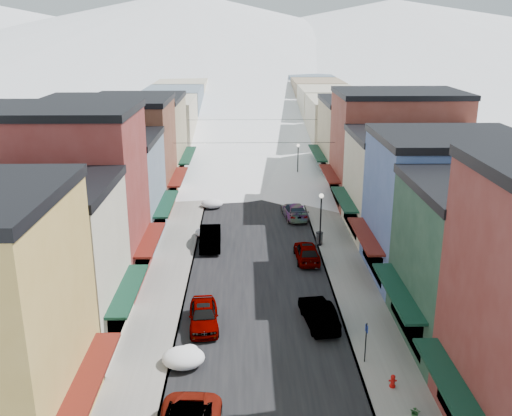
{
  "coord_description": "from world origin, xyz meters",
  "views": [
    {
      "loc": [
        -0.91,
        -16.96,
        17.4
      ],
      "look_at": [
        0.0,
        31.15,
        2.08
      ],
      "focal_mm": 40.0,
      "sensor_mm": 36.0,
      "label": 1
    }
  ],
  "objects_px": {
    "car_green_sedan": "(319,313)",
    "fire_hydrant": "(393,381)",
    "car_dark_hatch": "(210,237)",
    "trash_can": "(319,238)",
    "streetlamp_near": "(321,213)",
    "car_silver_sedan": "(204,315)"
  },
  "relations": [
    {
      "from": "fire_hydrant",
      "to": "car_green_sedan",
      "type": "bearing_deg",
      "value": 113.58
    },
    {
      "from": "car_silver_sedan",
      "to": "trash_can",
      "type": "height_order",
      "value": "car_silver_sedan"
    },
    {
      "from": "fire_hydrant",
      "to": "trash_can",
      "type": "bearing_deg",
      "value": 93.49
    },
    {
      "from": "car_dark_hatch",
      "to": "fire_hydrant",
      "type": "distance_m",
      "value": 22.25
    },
    {
      "from": "car_silver_sedan",
      "to": "fire_hydrant",
      "type": "relative_size",
      "value": 6.3
    },
    {
      "from": "car_dark_hatch",
      "to": "trash_can",
      "type": "bearing_deg",
      "value": -1.74
    },
    {
      "from": "car_silver_sedan",
      "to": "car_dark_hatch",
      "type": "height_order",
      "value": "car_dark_hatch"
    },
    {
      "from": "trash_can",
      "to": "streetlamp_near",
      "type": "relative_size",
      "value": 0.23
    },
    {
      "from": "car_dark_hatch",
      "to": "trash_can",
      "type": "distance_m",
      "value": 9.06
    },
    {
      "from": "car_silver_sedan",
      "to": "fire_hydrant",
      "type": "height_order",
      "value": "car_silver_sedan"
    },
    {
      "from": "fire_hydrant",
      "to": "trash_can",
      "type": "height_order",
      "value": "trash_can"
    },
    {
      "from": "car_green_sedan",
      "to": "trash_can",
      "type": "bearing_deg",
      "value": -105.34
    },
    {
      "from": "car_green_sedan",
      "to": "trash_can",
      "type": "height_order",
      "value": "car_green_sedan"
    },
    {
      "from": "car_dark_hatch",
      "to": "car_green_sedan",
      "type": "height_order",
      "value": "car_dark_hatch"
    },
    {
      "from": "car_silver_sedan",
      "to": "car_green_sedan",
      "type": "relative_size",
      "value": 0.96
    },
    {
      "from": "car_green_sedan",
      "to": "fire_hydrant",
      "type": "height_order",
      "value": "car_green_sedan"
    },
    {
      "from": "car_green_sedan",
      "to": "streetlamp_near",
      "type": "relative_size",
      "value": 1.01
    },
    {
      "from": "car_silver_sedan",
      "to": "car_dark_hatch",
      "type": "bearing_deg",
      "value": 86.58
    },
    {
      "from": "car_green_sedan",
      "to": "streetlamp_near",
      "type": "distance_m",
      "value": 13.13
    },
    {
      "from": "car_silver_sedan",
      "to": "car_green_sedan",
      "type": "bearing_deg",
      "value": -3.94
    },
    {
      "from": "trash_can",
      "to": "streetlamp_near",
      "type": "xyz_separation_m",
      "value": [
        0.0,
        -0.33,
        2.29
      ]
    },
    {
      "from": "streetlamp_near",
      "to": "fire_hydrant",
      "type": "bearing_deg",
      "value": -86.45
    }
  ]
}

